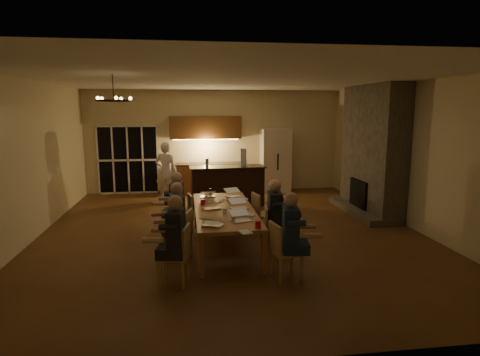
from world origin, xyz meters
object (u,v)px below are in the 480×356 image
object	(u,v)px
bar_island	(227,186)
mug_front	(225,211)
person_right_near	(290,237)
laptop_d	(239,203)
plate_far	(243,199)
bar_blender	(244,157)
laptop_b	(241,215)
chair_left_far	(181,217)
chair_right_near	(287,251)
person_left_near	(176,241)
can_cola	(210,191)
chair_right_mid	(277,231)
mug_back	(206,198)
person_right_mid	(275,217)
bar_bottle	(207,163)
redcup_near	(258,224)
plate_near	(248,215)
standing_person	(166,172)
can_silver	(233,216)
person_left_far	(177,205)
laptop_a	(213,219)
laptop_c	(211,203)
person_left_mid	(177,221)
laptop_f	(234,192)
chair_right_far	(265,214)
mug_mid	(229,199)
refrigerator	(275,160)
chair_left_near	(173,255)
redcup_mid	(203,202)
laptop_e	(207,192)

from	to	relation	value
bar_island	mug_front	xyz separation A→B (m)	(-0.44, -3.73, 0.26)
bar_island	person_right_near	world-z (taller)	person_right_near
laptop_d	plate_far	size ratio (longest dim) A/B	1.41
bar_blender	laptop_b	bearing A→B (deg)	-86.39
chair_left_far	chair_right_near	world-z (taller)	same
person_left_near	laptop_d	xyz separation A→B (m)	(1.15, 1.57, 0.17)
can_cola	chair_right_mid	bearing A→B (deg)	-60.99
person_left_near	mug_back	bearing A→B (deg)	176.16
person_right_mid	bar_bottle	size ratio (longest dim) A/B	5.75
redcup_near	plate_near	xyz separation A→B (m)	(-0.04, 0.79, -0.05)
standing_person	can_cola	xyz separation A→B (m)	(1.09, -2.79, -0.04)
chair_left_far	can_silver	world-z (taller)	chair_left_far
person_left_far	laptop_a	bearing A→B (deg)	29.22
laptop_c	redcup_near	distance (m)	1.50
person_left_mid	laptop_f	world-z (taller)	person_left_mid
laptop_c	bar_bottle	bearing A→B (deg)	-110.74
chair_right_mid	chair_right_far	bearing A→B (deg)	8.11
person_right_near	can_silver	xyz separation A→B (m)	(-0.77, 0.88, 0.12)
person_right_near	laptop_a	bearing A→B (deg)	72.28
person_right_mid	mug_mid	bearing A→B (deg)	37.98
mug_back	chair_left_far	bearing A→B (deg)	-174.59
person_right_mid	laptop_d	xyz separation A→B (m)	(-0.57, 0.49, 0.17)
refrigerator	laptop_a	world-z (taller)	refrigerator
chair_left_near	person_left_near	world-z (taller)	person_left_near
chair_left_near	bar_bottle	size ratio (longest dim) A/B	3.71
redcup_mid	plate_far	size ratio (longest dim) A/B	0.53
chair_right_far	person_right_near	distance (m)	2.29
chair_left_far	can_cola	size ratio (longest dim) A/B	7.42
person_right_near	person_left_far	xyz separation A→B (m)	(-1.75, 2.27, 0.00)
bar_blender	person_left_mid	bearing A→B (deg)	-101.25
chair_left_near	chair_right_near	xyz separation A→B (m)	(1.73, -0.04, 0.00)
person_right_near	person_left_mid	xyz separation A→B (m)	(-1.72, 1.09, 0.00)
chair_right_mid	laptop_d	bearing A→B (deg)	57.77
person_left_mid	chair_right_mid	bearing A→B (deg)	80.23
laptop_a	laptop_c	size ratio (longest dim) A/B	1.00
standing_person	laptop_b	bearing A→B (deg)	115.77
laptop_b	mug_mid	xyz separation A→B (m)	(-0.05, 1.48, -0.06)
person_left_near	plate_far	bearing A→B (deg)	160.10
person_left_near	redcup_near	xyz separation A→B (m)	(1.27, 0.28, 0.12)
chair_left_far	laptop_e	size ratio (longest dim) A/B	2.78
chair_right_near	chair_right_far	world-z (taller)	same
refrigerator	person_left_far	world-z (taller)	refrigerator
laptop_f	bar_bottle	size ratio (longest dim) A/B	1.33
bar_island	person_right_near	distance (m)	5.01
bar_island	person_left_far	xyz separation A→B (m)	(-1.31, -2.72, 0.15)
chair_left_far	chair_right_mid	size ratio (longest dim) A/B	1.00
standing_person	laptop_c	size ratio (longest dim) A/B	5.30
plate_near	standing_person	bearing A→B (deg)	109.08
mug_back	laptop_f	bearing A→B (deg)	25.35
laptop_c	can_silver	size ratio (longest dim) A/B	2.67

